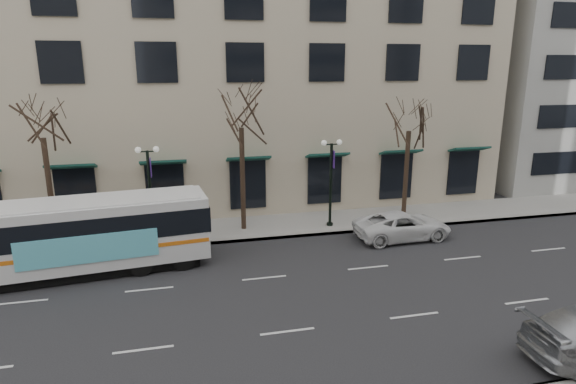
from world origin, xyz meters
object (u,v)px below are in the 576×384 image
object	(u,v)px
lamp_post_left	(150,189)
lamp_post_right	(331,179)
tree_far_left	(41,119)
tree_far_right	(410,115)
city_bus	(67,236)
white_pickup	(402,226)
tree_far_mid	(241,110)

from	to	relation	value
lamp_post_left	lamp_post_right	distance (m)	10.00
tree_far_left	tree_far_right	size ratio (longest dim) A/B	1.03
tree_far_left	lamp_post_right	bearing A→B (deg)	-2.29
tree_far_right	lamp_post_left	world-z (taller)	tree_far_right
tree_far_left	lamp_post_left	bearing A→B (deg)	-6.83
lamp_post_left	city_bus	distance (m)	5.10
white_pickup	lamp_post_left	bearing A→B (deg)	77.13
lamp_post_right	city_bus	bearing A→B (deg)	-165.57
tree_far_left	tree_far_right	distance (m)	20.00
lamp_post_left	lamp_post_right	size ratio (longest dim) A/B	1.00
tree_far_left	tree_far_mid	xyz separation A→B (m)	(10.00, 0.00, 0.21)
tree_far_mid	white_pickup	xyz separation A→B (m)	(8.32, -3.22, -6.17)
tree_far_right	lamp_post_right	xyz separation A→B (m)	(-4.99, -0.60, -3.48)
tree_far_mid	city_bus	bearing A→B (deg)	-154.44
tree_far_mid	city_bus	distance (m)	10.73
white_pickup	tree_far_right	bearing A→B (deg)	-29.21
tree_far_left	tree_far_right	bearing A→B (deg)	0.00
tree_far_mid	white_pickup	distance (m)	10.85
lamp_post_left	city_bus	xyz separation A→B (m)	(-3.56, -3.49, -1.07)
city_bus	tree_far_mid	bearing A→B (deg)	19.31
lamp_post_left	lamp_post_right	xyz separation A→B (m)	(10.00, 0.00, 0.00)
tree_far_right	white_pickup	bearing A→B (deg)	-117.48
lamp_post_left	city_bus	size ratio (longest dim) A/B	0.40
lamp_post_right	white_pickup	bearing A→B (deg)	-38.34
tree_far_right	city_bus	distance (m)	19.53
lamp_post_right	tree_far_left	bearing A→B (deg)	177.71
tree_far_mid	lamp_post_right	bearing A→B (deg)	-6.83
tree_far_mid	lamp_post_right	size ratio (longest dim) A/B	1.64
tree_far_right	city_bus	world-z (taller)	tree_far_right
tree_far_right	tree_far_left	bearing A→B (deg)	180.00
tree_far_mid	lamp_post_left	xyz separation A→B (m)	(-4.99, -0.60, -3.96)
tree_far_mid	tree_far_left	bearing A→B (deg)	-180.00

